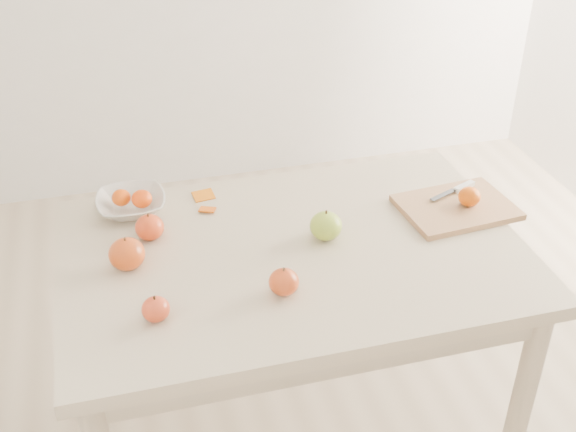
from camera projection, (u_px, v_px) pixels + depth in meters
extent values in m
cube|color=beige|center=(293.00, 255.00, 1.89)|extent=(1.20, 0.80, 0.04)
cylinder|color=#BCAA8E|center=(97.00, 317.00, 2.25)|extent=(0.06, 0.06, 0.71)
cylinder|color=#BCAA8E|center=(417.00, 264.00, 2.49)|extent=(0.06, 0.06, 0.71)
cylinder|color=#BCAA8E|center=(520.00, 409.00, 1.93)|extent=(0.06, 0.06, 0.71)
cube|color=tan|center=(456.00, 207.00, 2.03)|extent=(0.33, 0.25, 0.02)
ellipsoid|color=#CF6307|center=(469.00, 197.00, 2.01)|extent=(0.06, 0.06, 0.05)
imported|color=silver|center=(131.00, 204.00, 2.02)|extent=(0.19, 0.19, 0.05)
ellipsoid|color=#CF3D07|center=(121.00, 198.00, 2.01)|extent=(0.05, 0.05, 0.05)
ellipsoid|color=#E74C08|center=(142.00, 199.00, 2.00)|extent=(0.06, 0.06, 0.05)
cube|color=orange|center=(204.00, 197.00, 2.09)|extent=(0.07, 0.05, 0.01)
cube|color=#C3510D|center=(207.00, 210.00, 2.03)|extent=(0.06, 0.05, 0.01)
cube|color=white|center=(464.00, 187.00, 2.10)|extent=(0.08, 0.05, 0.01)
cube|color=#3D4045|center=(443.00, 195.00, 2.06)|extent=(0.09, 0.05, 0.00)
ellipsoid|color=#699A1F|center=(326.00, 226.00, 1.90)|extent=(0.09, 0.09, 0.08)
ellipsoid|color=#A41210|center=(150.00, 227.00, 1.90)|extent=(0.08, 0.08, 0.07)
ellipsoid|color=maroon|center=(156.00, 309.00, 1.63)|extent=(0.06, 0.06, 0.06)
ellipsoid|color=#9C110A|center=(284.00, 282.00, 1.71)|extent=(0.07, 0.07, 0.07)
ellipsoid|color=maroon|center=(127.00, 254.00, 1.79)|extent=(0.09, 0.09, 0.08)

